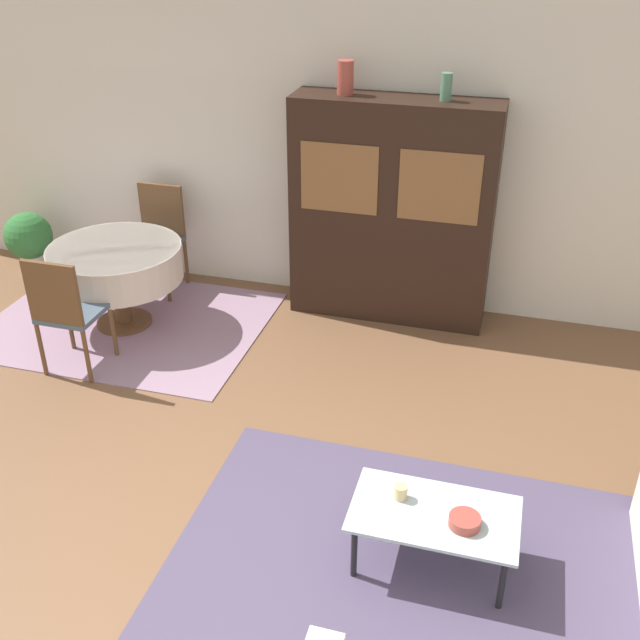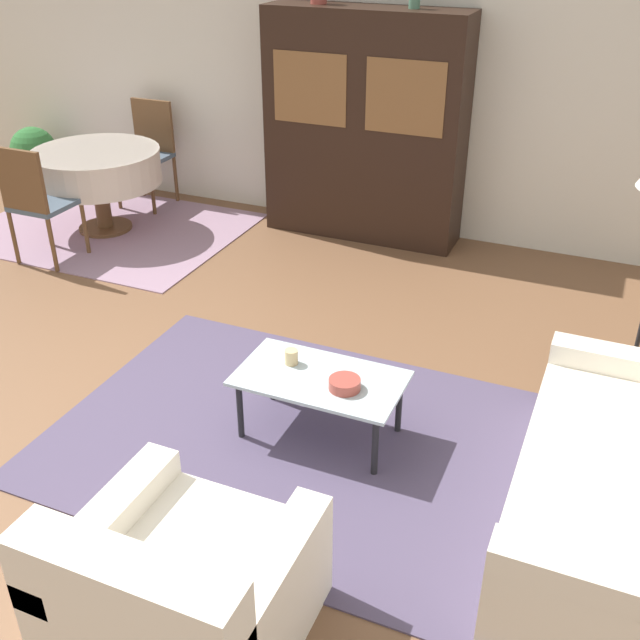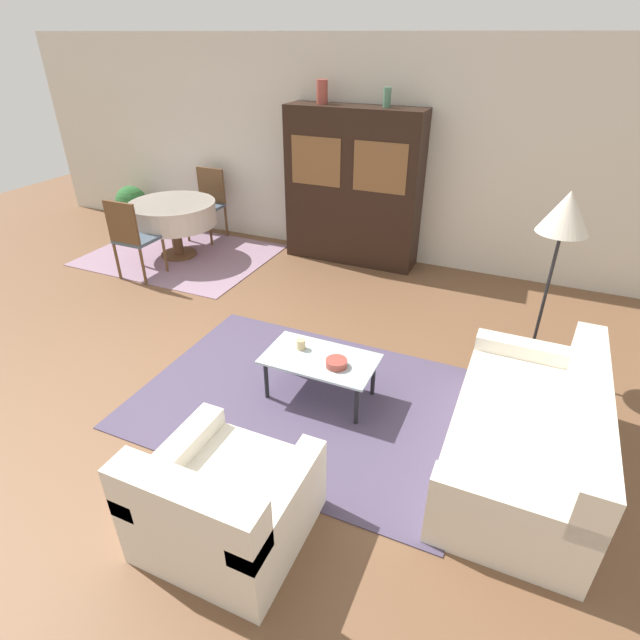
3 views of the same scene
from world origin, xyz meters
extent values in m
plane|color=brown|center=(0.00, 0.00, 0.00)|extent=(14.00, 14.00, 0.00)
cube|color=beige|center=(0.00, 3.63, 1.35)|extent=(10.00, 0.06, 2.70)
cube|color=#4C425B|center=(1.03, 0.36, 0.01)|extent=(2.73, 1.98, 0.01)
cube|color=gray|center=(-1.91, 2.49, 0.01)|extent=(2.41, 1.83, 0.01)
cube|color=silver|center=(2.69, 0.31, 0.21)|extent=(0.90, 1.78, 0.42)
cube|color=silver|center=(2.69, -0.50, 0.48)|extent=(0.90, 0.16, 0.12)
cube|color=silver|center=(2.69, 1.12, 0.48)|extent=(0.90, 0.16, 0.12)
cube|color=silver|center=(1.15, -0.97, 0.21)|extent=(0.90, 0.88, 0.41)
cube|color=silver|center=(1.15, -1.31, 0.58)|extent=(0.90, 0.20, 0.33)
cube|color=silver|center=(0.78, -0.97, 0.47)|extent=(0.16, 0.88, 0.12)
cube|color=silver|center=(1.52, -0.97, 0.47)|extent=(0.16, 0.88, 0.12)
cylinder|color=black|center=(0.72, 0.26, 0.19)|extent=(0.04, 0.04, 0.36)
cylinder|color=black|center=(1.52, 0.26, 0.19)|extent=(0.04, 0.04, 0.36)
cylinder|color=black|center=(0.72, 0.66, 0.19)|extent=(0.04, 0.04, 0.36)
cylinder|color=black|center=(1.52, 0.66, 0.19)|extent=(0.04, 0.04, 0.36)
cube|color=silver|center=(1.12, 0.46, 0.38)|extent=(0.92, 0.52, 0.02)
cube|color=black|center=(0.29, 3.35, 0.97)|extent=(1.72, 0.45, 1.94)
cube|color=brown|center=(-0.13, 3.13, 1.31)|extent=(0.65, 0.01, 0.58)
cube|color=brown|center=(0.70, 3.13, 1.31)|extent=(0.65, 0.01, 0.58)
cylinder|color=brown|center=(-1.92, 2.48, 0.03)|extent=(0.48, 0.48, 0.03)
cylinder|color=brown|center=(-1.92, 2.48, 0.23)|extent=(0.14, 0.14, 0.44)
cylinder|color=beige|center=(-1.92, 2.48, 0.60)|extent=(1.12, 1.12, 0.30)
cylinder|color=beige|center=(-1.92, 2.48, 0.73)|extent=(1.13, 1.13, 0.03)
cylinder|color=brown|center=(-2.12, 1.98, 0.24)|extent=(0.04, 0.04, 0.46)
cylinder|color=brown|center=(-1.72, 1.98, 0.24)|extent=(0.04, 0.04, 0.46)
cylinder|color=brown|center=(-2.12, 1.58, 0.24)|extent=(0.04, 0.04, 0.46)
cylinder|color=brown|center=(-1.72, 1.58, 0.24)|extent=(0.04, 0.04, 0.46)
cube|color=#475666|center=(-1.92, 1.78, 0.49)|extent=(0.44, 0.44, 0.04)
cube|color=brown|center=(-1.92, 1.58, 0.75)|extent=(0.44, 0.04, 0.50)
cylinder|color=brown|center=(-1.72, 2.98, 0.24)|extent=(0.04, 0.04, 0.46)
cylinder|color=brown|center=(-2.12, 2.98, 0.24)|extent=(0.04, 0.04, 0.46)
cylinder|color=brown|center=(-1.72, 3.39, 0.24)|extent=(0.04, 0.04, 0.46)
cylinder|color=brown|center=(-2.12, 3.39, 0.24)|extent=(0.04, 0.04, 0.46)
cube|color=#475666|center=(-1.92, 3.18, 0.49)|extent=(0.44, 0.44, 0.04)
cube|color=brown|center=(-1.92, 3.38, 0.75)|extent=(0.44, 0.04, 0.50)
cylinder|color=black|center=(2.70, 1.62, 0.01)|extent=(0.28, 0.28, 0.02)
cylinder|color=tan|center=(0.92, 0.52, 0.44)|extent=(0.08, 0.08, 0.09)
cylinder|color=#9E4238|center=(1.28, 0.41, 0.42)|extent=(0.17, 0.17, 0.06)
cylinder|color=beige|center=(-3.32, 3.20, 0.10)|extent=(0.24, 0.24, 0.20)
sphere|color=#2D6B33|center=(-3.32, 3.20, 0.40)|extent=(0.47, 0.47, 0.47)
camera|label=1|loc=(1.34, -2.63, 3.30)|focal=42.00mm
camera|label=2|loc=(2.47, -2.67, 2.66)|focal=42.00mm
camera|label=3|loc=(2.48, -2.60, 2.69)|focal=28.00mm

